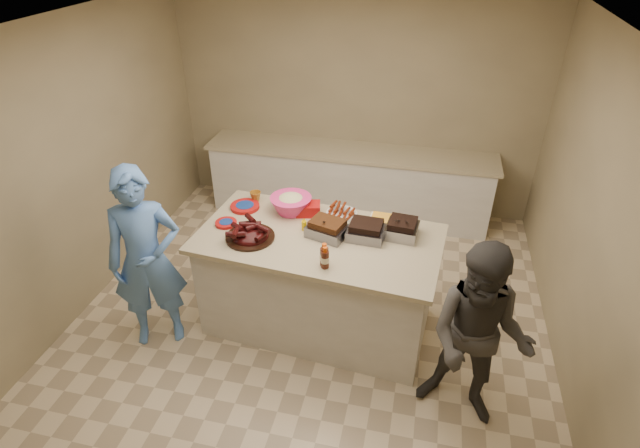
% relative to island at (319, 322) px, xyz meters
% --- Properties ---
extents(room, '(4.50, 5.00, 2.70)m').
position_rel_island_xyz_m(room, '(-0.09, -0.08, 0.00)').
color(room, '#9C8D68').
rests_on(room, ground).
extents(back_counter, '(3.60, 0.64, 0.90)m').
position_rel_island_xyz_m(back_counter, '(-0.09, 2.12, 0.45)').
color(back_counter, silver).
rests_on(back_counter, ground).
extents(island, '(2.20, 1.30, 1.00)m').
position_rel_island_xyz_m(island, '(0.00, 0.00, 0.00)').
color(island, silver).
rests_on(island, ground).
extents(rib_platter, '(0.49, 0.49, 0.17)m').
position_rel_island_xyz_m(rib_platter, '(-0.57, -0.15, 1.00)').
color(rib_platter, '#38090A').
rests_on(rib_platter, island).
extents(pulled_pork_tray, '(0.38, 0.33, 0.10)m').
position_rel_island_xyz_m(pulled_pork_tray, '(0.07, 0.03, 1.00)').
color(pulled_pork_tray, '#47230F').
rests_on(pulled_pork_tray, island).
extents(brisket_tray, '(0.33, 0.28, 0.09)m').
position_rel_island_xyz_m(brisket_tray, '(0.40, 0.08, 1.00)').
color(brisket_tray, black).
rests_on(brisket_tray, island).
extents(roasting_pan, '(0.29, 0.29, 0.11)m').
position_rel_island_xyz_m(roasting_pan, '(0.70, 0.17, 1.00)').
color(roasting_pan, gray).
rests_on(roasting_pan, island).
extents(coleslaw_bowl, '(0.42, 0.42, 0.27)m').
position_rel_island_xyz_m(coleslaw_bowl, '(-0.35, 0.35, 1.00)').
color(coleslaw_bowl, '#DF3078').
rests_on(coleslaw_bowl, island).
extents(sausage_plate, '(0.33, 0.33, 0.05)m').
position_rel_island_xyz_m(sausage_plate, '(0.12, 0.42, 1.00)').
color(sausage_plate, silver).
rests_on(sausage_plate, island).
extents(mac_cheese_dish, '(0.33, 0.25, 0.08)m').
position_rel_island_xyz_m(mac_cheese_dish, '(0.56, 0.30, 1.00)').
color(mac_cheese_dish, gold).
rests_on(mac_cheese_dish, island).
extents(bbq_bottle_a, '(0.07, 0.07, 0.19)m').
position_rel_island_xyz_m(bbq_bottle_a, '(0.15, -0.41, 1.00)').
color(bbq_bottle_a, '#3E170C').
rests_on(bbq_bottle_a, island).
extents(bbq_bottle_b, '(0.07, 0.07, 0.20)m').
position_rel_island_xyz_m(bbq_bottle_b, '(0.13, -0.39, 1.00)').
color(bbq_bottle_b, '#3E170C').
rests_on(bbq_bottle_b, island).
extents(mustard_bottle, '(0.05, 0.05, 0.12)m').
position_rel_island_xyz_m(mustard_bottle, '(-0.15, 0.08, 1.00)').
color(mustard_bottle, '#F1C000').
rests_on(mustard_bottle, island).
extents(sauce_bowl, '(0.15, 0.06, 0.15)m').
position_rel_island_xyz_m(sauce_bowl, '(-0.05, 0.18, 1.00)').
color(sauce_bowl, silver).
rests_on(sauce_bowl, island).
extents(plate_stack_large, '(0.30, 0.30, 0.03)m').
position_rel_island_xyz_m(plate_stack_large, '(-0.80, 0.33, 1.00)').
color(plate_stack_large, '#A20F0E').
rests_on(plate_stack_large, island).
extents(plate_stack_small, '(0.21, 0.21, 0.03)m').
position_rel_island_xyz_m(plate_stack_small, '(-0.86, 0.01, 1.00)').
color(plate_stack_small, '#A20F0E').
rests_on(plate_stack_small, island).
extents(plastic_cup, '(0.12, 0.11, 0.11)m').
position_rel_island_xyz_m(plastic_cup, '(-0.74, 0.48, 1.00)').
color(plastic_cup, '#9C631C').
rests_on(plastic_cup, island).
extents(basket_stack, '(0.25, 0.21, 0.11)m').
position_rel_island_xyz_m(basket_stack, '(-0.18, 0.35, 1.00)').
color(basket_stack, '#A20F0E').
rests_on(basket_stack, island).
extents(guest_blue, '(1.31, 1.84, 0.42)m').
position_rel_island_xyz_m(guest_blue, '(-1.40, -0.49, 0.00)').
color(guest_blue, '#5789D5').
rests_on(guest_blue, ground).
extents(guest_gray, '(1.12, 1.71, 0.60)m').
position_rel_island_xyz_m(guest_gray, '(1.35, -0.73, 0.00)').
color(guest_gray, '#44423D').
rests_on(guest_gray, ground).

